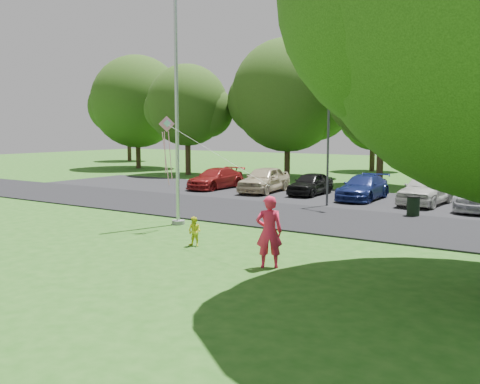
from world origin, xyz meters
The scene contains 11 objects.
ground centered at (0.00, 0.00, 0.00)m, with size 120.00×120.00×0.00m, color #255B18.
park_road centered at (0.00, 9.00, 0.03)m, with size 60.00×6.00×0.06m, color black.
parking_strip centered at (0.00, 15.50, 0.03)m, with size 42.00×7.00×0.06m, color black.
flagpole centered at (-3.50, 5.00, 4.17)m, with size 0.50×0.50×10.00m.
street_lamp centered at (-0.40, 12.40, 3.23)m, with size 1.44×0.69×5.37m.
trash_can centered at (3.66, 11.74, 0.44)m, with size 0.56×0.56×0.88m.
tree_row centered at (1.59, 24.23, 5.71)m, with size 64.35×11.94×10.88m.
parked_cars centered at (0.49, 15.44, 0.75)m, with size 19.91×5.16×1.48m.
woman centered at (2.69, 1.35, 0.97)m, with size 0.71×0.47×1.95m, color #FD214D.
child_yellow centered at (-0.58, 2.30, 0.47)m, with size 0.46×0.36×0.94m, color yellow.
kite centered at (-2.95, 3.87, 3.40)m, with size 6.02×2.85×2.54m.
Camera 1 is at (9.73, -10.79, 3.73)m, focal length 40.00 mm.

